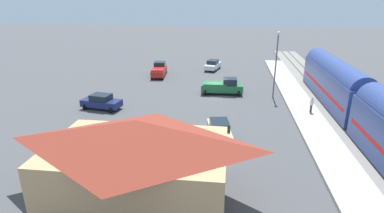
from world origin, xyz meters
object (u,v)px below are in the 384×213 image
(sedan_tan, at_px, (219,130))
(sedan_navy, at_px, (101,102))
(station_building, at_px, (138,156))
(pickup_green, at_px, (223,86))
(sedan_white, at_px, (213,65))
(pedestrian_on_platform, at_px, (312,104))
(pickup_red, at_px, (159,70))
(light_pole_near_platform, at_px, (276,57))

(sedan_tan, bearing_deg, sedan_navy, -24.86)
(station_building, distance_m, pickup_green, 23.11)
(sedan_white, bearing_deg, sedan_tan, 94.59)
(pedestrian_on_platform, height_order, pickup_green, pickup_green)
(pickup_red, distance_m, sedan_navy, 16.32)
(sedan_white, relative_size, pickup_red, 0.86)
(station_building, bearing_deg, pedestrian_on_platform, -132.18)
(pickup_red, bearing_deg, station_building, 100.34)
(station_building, height_order, light_pole_near_platform, light_pole_near_platform)
(station_building, bearing_deg, sedan_tan, -119.21)
(sedan_white, height_order, sedan_navy, same)
(pedestrian_on_platform, distance_m, sedan_navy, 23.30)
(station_building, height_order, pedestrian_on_platform, station_building)
(pickup_green, distance_m, sedan_white, 14.19)
(sedan_navy, bearing_deg, pickup_red, -101.01)
(pickup_red, xyz_separation_m, sedan_tan, (-10.54, 22.35, -0.15))
(light_pole_near_platform, bearing_deg, sedan_navy, 18.71)
(sedan_white, bearing_deg, station_building, 85.88)
(pedestrian_on_platform, xyz_separation_m, light_pole_near_platform, (3.30, -5.82, 3.87))
(station_building, xyz_separation_m, sedan_navy, (8.78, -15.05, -1.78))
(station_building, distance_m, sedan_white, 36.72)
(station_building, distance_m, sedan_tan, 10.15)
(pedestrian_on_platform, distance_m, pickup_red, 25.17)
(pedestrian_on_platform, bearing_deg, pickup_red, -36.77)
(pickup_red, bearing_deg, pedestrian_on_platform, 143.23)
(sedan_tan, bearing_deg, station_building, 60.79)
(light_pole_near_platform, bearing_deg, sedan_tan, 64.22)
(station_building, xyz_separation_m, sedan_white, (-2.64, -36.58, -1.78))
(pedestrian_on_platform, xyz_separation_m, sedan_navy, (23.28, 0.95, -0.40))
(pedestrian_on_platform, height_order, sedan_navy, pedestrian_on_platform)
(pickup_green, bearing_deg, sedan_navy, 28.96)
(station_building, relative_size, light_pole_near_platform, 1.45)
(station_building, distance_m, pickup_red, 31.63)
(pedestrian_on_platform, relative_size, sedan_tan, 0.36)
(sedan_white, bearing_deg, pickup_green, 98.71)
(station_building, relative_size, sedan_tan, 2.53)
(pickup_green, height_order, sedan_tan, pickup_green)
(pickup_green, height_order, sedan_white, pickup_green)
(station_building, relative_size, pickup_green, 2.19)
(pickup_red, height_order, sedan_tan, pickup_red)
(pickup_green, xyz_separation_m, pickup_red, (10.45, -8.52, 0.00))
(sedan_white, height_order, light_pole_near_platform, light_pole_near_platform)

